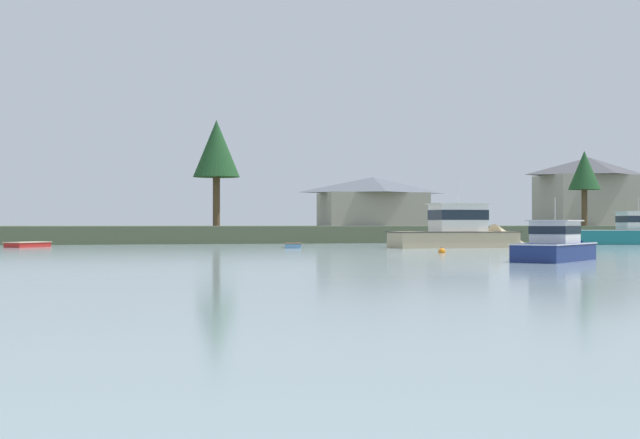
% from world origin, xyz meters
% --- Properties ---
extents(far_shore_bank, '(212.88, 40.57, 1.53)m').
position_xyz_m(far_shore_bank, '(0.00, 86.37, 0.77)').
color(far_shore_bank, '#4C563D').
rests_on(far_shore_bank, ground).
extents(dinghy_red, '(3.47, 3.85, 0.54)m').
position_xyz_m(dinghy_red, '(-14.80, 59.13, 0.14)').
color(dinghy_red, '#B2231E').
rests_on(dinghy_red, ground).
extents(cruiser_navy, '(6.40, 6.09, 3.74)m').
position_xyz_m(cruiser_navy, '(10.83, 26.56, 0.44)').
color(cruiser_navy, navy).
rests_on(cruiser_navy, ground).
extents(cruiser_sand, '(10.54, 3.54, 6.56)m').
position_xyz_m(cruiser_sand, '(16.35, 49.73, 0.79)').
color(cruiser_sand, tan).
rests_on(cruiser_sand, ground).
extents(dinghy_skyblue, '(1.84, 2.92, 0.47)m').
position_xyz_m(dinghy_skyblue, '(3.92, 52.24, 0.12)').
color(dinghy_skyblue, '#669ECC').
rests_on(dinghy_skyblue, ground).
extents(mooring_buoy_orange, '(0.43, 0.43, 0.49)m').
position_xyz_m(mooring_buoy_orange, '(9.86, 38.60, 0.08)').
color(mooring_buoy_orange, orange).
rests_on(mooring_buoy_orange, ground).
extents(shore_tree_center, '(5.07, 5.07, 11.50)m').
position_xyz_m(shore_tree_center, '(3.19, 86.24, 9.80)').
color(shore_tree_center, brown).
rests_on(shore_tree_center, far_shore_bank).
extents(shore_tree_center_left, '(3.31, 3.31, 7.83)m').
position_xyz_m(shore_tree_center_left, '(39.71, 72.65, 7.21)').
color(shore_tree_center_left, brown).
rests_on(shore_tree_center_left, far_shore_bank).
extents(cottage_near_water, '(12.73, 7.16, 5.65)m').
position_xyz_m(cottage_near_water, '(21.76, 88.60, 4.46)').
color(cottage_near_water, '#9E998E').
rests_on(cottage_near_water, far_shore_bank).
extents(cottage_eastern, '(11.83, 7.92, 8.00)m').
position_xyz_m(cottage_eastern, '(46.55, 83.02, 5.66)').
color(cottage_eastern, '#9E998E').
rests_on(cottage_eastern, far_shore_bank).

